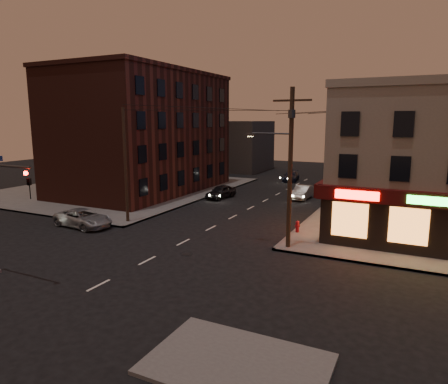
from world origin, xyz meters
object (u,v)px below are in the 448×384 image
Objects in this scene: fire_hydrant at (297,226)px; suv_cross at (83,218)px; sedan_far at (291,176)px; sedan_near at (221,192)px; sedan_mid at (303,192)px.

suv_cross is at bearing -160.92° from fire_hydrant.
suv_cross is 16.38m from fire_hydrant.
sedan_far is at bearing 107.84° from fire_hydrant.
sedan_near is (4.43, 15.01, 0.01)m from suv_cross.
suv_cross is 1.16× the size of sedan_mid.
fire_hydrant is at bearing -73.08° from sedan_mid.
sedan_mid is at bearing -75.34° from sedan_far.
fire_hydrant is (11.06, -9.65, -0.08)m from sedan_near.
sedan_far is (3.12, 15.00, -0.04)m from sedan_near.
suv_cross reaches higher than fire_hydrant.
sedan_near is 0.91× the size of sedan_far.
sedan_mid reaches higher than fire_hydrant.
sedan_mid is (12.29, 18.49, 0.01)m from suv_cross.
suv_cross is at bearing -120.37° from sedan_mid.
sedan_near is 15.32m from sedan_far.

